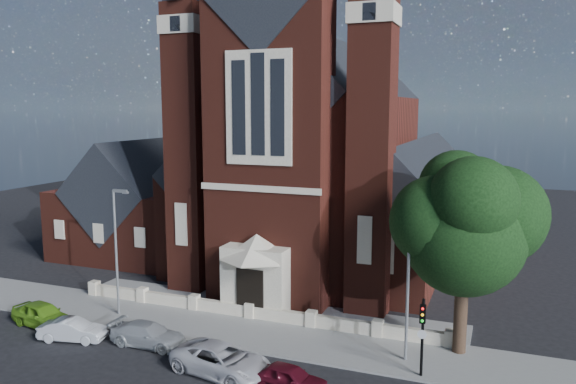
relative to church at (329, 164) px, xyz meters
name	(u,v)px	position (x,y,z in m)	size (l,w,h in m)	color
ground	(298,280)	(0.00, -7.94, -8.19)	(120.00, 120.00, 0.00)	black
pavement_strip	(236,331)	(0.00, -18.44, -8.19)	(60.00, 5.00, 0.12)	gray
forecourt_paving	(263,308)	(0.00, -14.44, -8.19)	(26.00, 3.00, 0.14)	gray
forecourt_wall	(251,319)	(0.00, -16.44, -8.19)	(24.00, 0.40, 0.90)	#BCAD95
church	(329,164)	(0.00, 0.00, 0.00)	(20.01, 34.90, 29.20)	#4F1E15
parish_hall	(143,208)	(-16.00, -4.94, -4.17)	(12.00, 12.20, 10.24)	#4F1E15
street_tree	(466,227)	(12.60, -17.23, -1.23)	(6.40, 6.60, 10.70)	black
street_lamp_left	(117,245)	(-7.91, -18.94, -3.59)	(1.16, 0.22, 8.09)	gray
street_lamp_right	(410,276)	(10.09, -18.94, -3.59)	(1.16, 0.22, 8.09)	gray
traffic_signal	(422,328)	(11.00, -20.52, -5.60)	(0.28, 0.42, 4.00)	black
car_lime_van	(42,315)	(-11.12, -22.05, -7.45)	(1.73, 4.31, 1.47)	#67A621
car_silver_a	(73,330)	(-7.96, -23.05, -7.57)	(1.30, 3.74, 1.23)	#B8BCC0
car_silver_b	(148,335)	(-3.58, -22.08, -7.55)	(1.78, 4.38, 1.27)	#A3A7AB
car_white_suv	(222,360)	(1.82, -23.62, -7.45)	(2.44, 5.30, 1.47)	silver
car_dark_red	(289,378)	(5.48, -23.93, -7.56)	(1.47, 3.66, 1.25)	#510D1B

